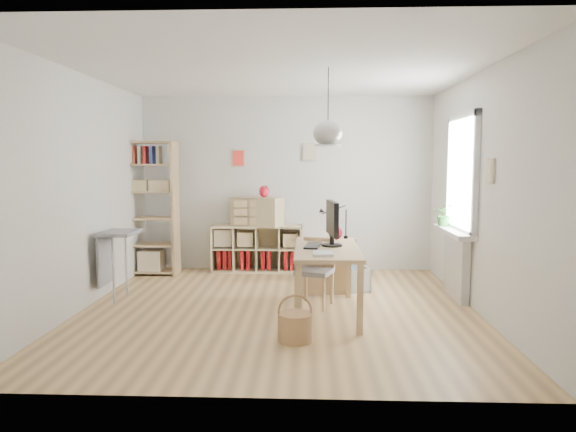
{
  "coord_description": "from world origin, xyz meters",
  "views": [
    {
      "loc": [
        0.34,
        -5.77,
        1.69
      ],
      "look_at": [
        0.1,
        0.3,
        1.05
      ],
      "focal_mm": 32.0,
      "sensor_mm": 36.0,
      "label": 1
    }
  ],
  "objects_px": {
    "desk": "(327,256)",
    "drawer_chest": "(257,211)",
    "storage_chest": "(342,273)",
    "chair": "(316,267)",
    "cube_shelf": "(256,252)",
    "monitor": "(332,221)",
    "tall_bookshelf": "(150,202)"
  },
  "relations": [
    {
      "from": "desk",
      "to": "drawer_chest",
      "type": "relative_size",
      "value": 1.98
    },
    {
      "from": "tall_bookshelf",
      "to": "drawer_chest",
      "type": "bearing_deg",
      "value": 8.55
    },
    {
      "from": "chair",
      "to": "drawer_chest",
      "type": "relative_size",
      "value": 1.05
    },
    {
      "from": "desk",
      "to": "cube_shelf",
      "type": "bearing_deg",
      "value": 114.61
    },
    {
      "from": "cube_shelf",
      "to": "tall_bookshelf",
      "type": "relative_size",
      "value": 0.7
    },
    {
      "from": "drawer_chest",
      "to": "storage_chest",
      "type": "bearing_deg",
      "value": -19.06
    },
    {
      "from": "monitor",
      "to": "drawer_chest",
      "type": "distance_m",
      "value": 2.35
    },
    {
      "from": "chair",
      "to": "drawer_chest",
      "type": "xyz_separation_m",
      "value": [
        -0.87,
        1.85,
        0.49
      ]
    },
    {
      "from": "desk",
      "to": "storage_chest",
      "type": "height_order",
      "value": "desk"
    },
    {
      "from": "desk",
      "to": "drawer_chest",
      "type": "bearing_deg",
      "value": 114.34
    },
    {
      "from": "cube_shelf",
      "to": "tall_bookshelf",
      "type": "height_order",
      "value": "tall_bookshelf"
    },
    {
      "from": "chair",
      "to": "storage_chest",
      "type": "distance_m",
      "value": 0.89
    },
    {
      "from": "cube_shelf",
      "to": "chair",
      "type": "bearing_deg",
      "value": -64.39
    },
    {
      "from": "tall_bookshelf",
      "to": "storage_chest",
      "type": "height_order",
      "value": "tall_bookshelf"
    },
    {
      "from": "tall_bookshelf",
      "to": "monitor",
      "type": "xyz_separation_m",
      "value": [
        2.65,
        -1.86,
        -0.05
      ]
    },
    {
      "from": "chair",
      "to": "monitor",
      "type": "distance_m",
      "value": 0.66
    },
    {
      "from": "desk",
      "to": "monitor",
      "type": "height_order",
      "value": "monitor"
    },
    {
      "from": "desk",
      "to": "monitor",
      "type": "bearing_deg",
      "value": 55.68
    },
    {
      "from": "desk",
      "to": "monitor",
      "type": "relative_size",
      "value": 2.58
    },
    {
      "from": "tall_bookshelf",
      "to": "monitor",
      "type": "distance_m",
      "value": 3.24
    },
    {
      "from": "cube_shelf",
      "to": "storage_chest",
      "type": "xyz_separation_m",
      "value": [
        1.27,
        -1.11,
        -0.09
      ]
    },
    {
      "from": "cube_shelf",
      "to": "chair",
      "type": "height_order",
      "value": "chair"
    },
    {
      "from": "chair",
      "to": "storage_chest",
      "type": "xyz_separation_m",
      "value": [
        0.37,
        0.78,
        -0.24
      ]
    },
    {
      "from": "storage_chest",
      "to": "desk",
      "type": "bearing_deg",
      "value": -118.77
    },
    {
      "from": "chair",
      "to": "storage_chest",
      "type": "bearing_deg",
      "value": 84.14
    },
    {
      "from": "monitor",
      "to": "storage_chest",
      "type": "bearing_deg",
      "value": 73.14
    },
    {
      "from": "cube_shelf",
      "to": "monitor",
      "type": "distance_m",
      "value": 2.51
    },
    {
      "from": "chair",
      "to": "drawer_chest",
      "type": "height_order",
      "value": "drawer_chest"
    },
    {
      "from": "tall_bookshelf",
      "to": "drawer_chest",
      "type": "xyz_separation_m",
      "value": [
        1.6,
        0.24,
        -0.15
      ]
    },
    {
      "from": "storage_chest",
      "to": "drawer_chest",
      "type": "distance_m",
      "value": 1.79
    },
    {
      "from": "desk",
      "to": "chair",
      "type": "height_order",
      "value": "chair"
    },
    {
      "from": "tall_bookshelf",
      "to": "storage_chest",
      "type": "distance_m",
      "value": 3.08
    }
  ]
}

